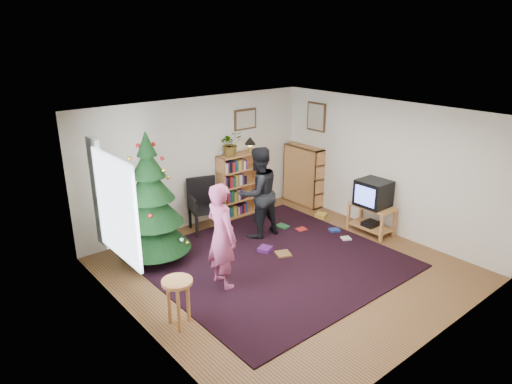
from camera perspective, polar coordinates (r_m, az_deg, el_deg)
floor at (r=7.55m, az=3.69°, el=-9.49°), size 5.00×5.00×0.00m
ceiling at (r=6.70m, az=4.16°, el=9.53°), size 5.00×5.00×0.00m
wall_back at (r=8.91m, az=-7.22°, el=3.72°), size 5.00×0.02×2.50m
wall_front at (r=5.65m, az=21.77°, el=-7.25°), size 5.00×0.02×2.50m
wall_left at (r=5.73m, az=-14.67°, el=-6.05°), size 0.02×5.00×2.50m
wall_right at (r=8.86m, az=15.75°, el=3.04°), size 0.02×5.00×2.50m
rug at (r=7.74m, az=2.16°, el=-8.60°), size 3.80×3.60×0.02m
window_pane at (r=6.15m, az=-17.05°, el=-1.93°), size 0.04×1.20×1.40m
curtain at (r=6.78m, az=-19.10°, el=-0.15°), size 0.06×0.35×1.60m
picture_back at (r=9.38m, az=-1.35°, el=9.06°), size 0.55×0.03×0.42m
picture_right at (r=9.75m, az=7.55°, el=9.30°), size 0.03×0.50×0.60m
christmas_tree at (r=7.59m, az=-12.94°, el=-2.12°), size 1.22×1.22×2.22m
bookshelf_back at (r=9.43m, az=-2.13°, el=1.04°), size 0.95×0.30×1.30m
bookshelf_right at (r=10.08m, az=5.95°, el=2.17°), size 0.30×0.95×1.30m
tv_stand at (r=8.94m, az=14.21°, el=-3.00°), size 0.46×0.83×0.55m
crt_tv at (r=8.77m, az=14.45°, el=-0.14°), size 0.52×0.56×0.49m
armchair at (r=8.79m, az=-6.76°, el=-1.30°), size 0.70×0.71×1.02m
stool at (r=6.06m, az=-9.76°, el=-12.05°), size 0.40×0.40×0.67m
person_standing at (r=6.73m, az=-4.32°, el=-5.51°), size 0.39×0.60×1.63m
person_by_chair at (r=8.32m, az=0.28°, el=-0.12°), size 0.86×0.68×1.72m
potted_plant at (r=9.07m, az=-3.21°, el=6.07°), size 0.52×0.47×0.49m
table_lamp at (r=9.38m, az=-0.74°, el=6.32°), size 0.23×0.23×0.31m
floor_clutter at (r=8.68m, az=6.21°, el=-5.21°), size 2.11×1.36×0.08m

